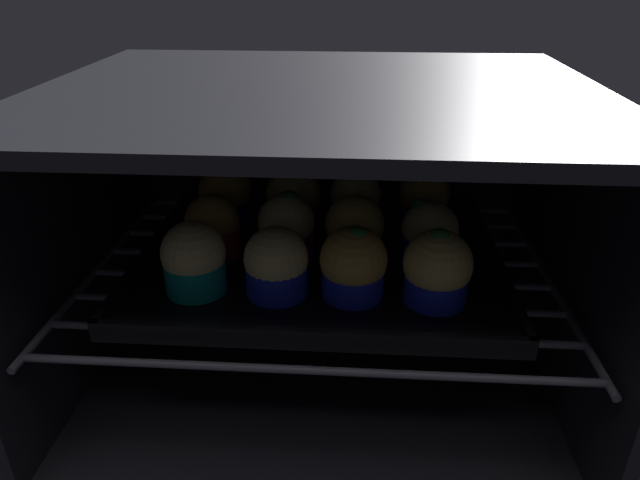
{
  "coord_description": "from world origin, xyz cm",
  "views": [
    {
      "loc": [
        4.04,
        -37.87,
        47.69
      ],
      "look_at": [
        0.0,
        22.18,
        17.35
      ],
      "focal_mm": 31.8,
      "sensor_mm": 36.0,
      "label": 1
    }
  ],
  "objects_px": {
    "muffin_row0_col3": "(437,269)",
    "muffin_row2_col2": "(356,201)",
    "muffin_row2_col0": "(225,196)",
    "muffin_row0_col1": "(276,264)",
    "muffin_row1_col3": "(429,235)",
    "muffin_row0_col2": "(353,265)",
    "muffin_row2_col1": "(293,198)",
    "muffin_row1_col2": "(355,230)",
    "muffin_row2_col3": "(424,200)",
    "muffin_row0_col0": "(194,260)",
    "muffin_row1_col0": "(212,227)",
    "baking_tray": "(320,260)",
    "muffin_row1_col1": "(286,228)"
  },
  "relations": [
    {
      "from": "muffin_row0_col0",
      "to": "muffin_row1_col2",
      "type": "distance_m",
      "value": 0.19
    },
    {
      "from": "muffin_row1_col0",
      "to": "muffin_row2_col3",
      "type": "distance_m",
      "value": 0.27
    },
    {
      "from": "muffin_row1_col3",
      "to": "muffin_row0_col2",
      "type": "bearing_deg",
      "value": -137.23
    },
    {
      "from": "muffin_row1_col0",
      "to": "muffin_row0_col1",
      "type": "bearing_deg",
      "value": -43.5
    },
    {
      "from": "muffin_row0_col3",
      "to": "baking_tray",
      "type": "bearing_deg",
      "value": 145.08
    },
    {
      "from": "muffin_row0_col2",
      "to": "muffin_row2_col1",
      "type": "relative_size",
      "value": 0.91
    },
    {
      "from": "muffin_row1_col1",
      "to": "muffin_row2_col3",
      "type": "height_order",
      "value": "muffin_row1_col1"
    },
    {
      "from": "baking_tray",
      "to": "muffin_row2_col0",
      "type": "height_order",
      "value": "muffin_row2_col0"
    },
    {
      "from": "muffin_row0_col2",
      "to": "muffin_row1_col3",
      "type": "xyz_separation_m",
      "value": [
        0.09,
        0.08,
        -0.0
      ]
    },
    {
      "from": "muffin_row1_col1",
      "to": "muffin_row0_col3",
      "type": "bearing_deg",
      "value": -27.43
    },
    {
      "from": "muffin_row1_col0",
      "to": "muffin_row2_col1",
      "type": "xyz_separation_m",
      "value": [
        0.09,
        0.09,
        0.0
      ]
    },
    {
      "from": "muffin_row0_col1",
      "to": "muffin_row0_col3",
      "type": "distance_m",
      "value": 0.17
    },
    {
      "from": "muffin_row0_col0",
      "to": "muffin_row0_col3",
      "type": "distance_m",
      "value": 0.25
    },
    {
      "from": "muffin_row0_col1",
      "to": "muffin_row0_col2",
      "type": "relative_size",
      "value": 0.94
    },
    {
      "from": "muffin_row2_col0",
      "to": "muffin_row2_col1",
      "type": "xyz_separation_m",
      "value": [
        0.09,
        0.0,
        -0.0
      ]
    },
    {
      "from": "muffin_row0_col0",
      "to": "muffin_row2_col1",
      "type": "relative_size",
      "value": 0.89
    },
    {
      "from": "muffin_row2_col3",
      "to": "muffin_row1_col3",
      "type": "bearing_deg",
      "value": -91.55
    },
    {
      "from": "muffin_row2_col2",
      "to": "muffin_row2_col3",
      "type": "xyz_separation_m",
      "value": [
        0.09,
        0.01,
        0.0
      ]
    },
    {
      "from": "baking_tray",
      "to": "muffin_row1_col1",
      "type": "distance_m",
      "value": 0.06
    },
    {
      "from": "muffin_row1_col2",
      "to": "muffin_row2_col1",
      "type": "distance_m",
      "value": 0.12
    },
    {
      "from": "muffin_row0_col1",
      "to": "muffin_row0_col0",
      "type": "bearing_deg",
      "value": 179.84
    },
    {
      "from": "muffin_row0_col0",
      "to": "muffin_row1_col0",
      "type": "height_order",
      "value": "muffin_row0_col0"
    },
    {
      "from": "muffin_row0_col3",
      "to": "muffin_row2_col2",
      "type": "height_order",
      "value": "muffin_row0_col3"
    },
    {
      "from": "muffin_row1_col0",
      "to": "muffin_row1_col3",
      "type": "xyz_separation_m",
      "value": [
        0.26,
        -0.0,
        -0.0
      ]
    },
    {
      "from": "baking_tray",
      "to": "muffin_row1_col1",
      "type": "bearing_deg",
      "value": -177.04
    },
    {
      "from": "muffin_row1_col2",
      "to": "baking_tray",
      "type": "bearing_deg",
      "value": -176.73
    },
    {
      "from": "muffin_row0_col1",
      "to": "muffin_row2_col0",
      "type": "distance_m",
      "value": 0.19
    },
    {
      "from": "muffin_row0_col1",
      "to": "muffin_row2_col3",
      "type": "bearing_deg",
      "value": 45.85
    },
    {
      "from": "muffin_row0_col2",
      "to": "muffin_row1_col2",
      "type": "distance_m",
      "value": 0.09
    },
    {
      "from": "muffin_row0_col2",
      "to": "muffin_row1_col0",
      "type": "height_order",
      "value": "muffin_row0_col2"
    },
    {
      "from": "muffin_row1_col3",
      "to": "muffin_row0_col3",
      "type": "bearing_deg",
      "value": -90.73
    },
    {
      "from": "muffin_row0_col1",
      "to": "muffin_row1_col2",
      "type": "relative_size",
      "value": 0.97
    },
    {
      "from": "muffin_row0_col1",
      "to": "muffin_row2_col3",
      "type": "relative_size",
      "value": 0.92
    },
    {
      "from": "muffin_row0_col3",
      "to": "muffin_row2_col1",
      "type": "bearing_deg",
      "value": 133.6
    },
    {
      "from": "muffin_row0_col3",
      "to": "muffin_row2_col0",
      "type": "xyz_separation_m",
      "value": [
        -0.26,
        0.17,
        0.0
      ]
    },
    {
      "from": "muffin_row2_col1",
      "to": "muffin_row1_col2",
      "type": "bearing_deg",
      "value": -46.24
    },
    {
      "from": "muffin_row0_col3",
      "to": "muffin_row2_col0",
      "type": "distance_m",
      "value": 0.31
    },
    {
      "from": "muffin_row2_col1",
      "to": "muffin_row0_col0",
      "type": "bearing_deg",
      "value": -116.76
    },
    {
      "from": "muffin_row2_col2",
      "to": "muffin_row2_col0",
      "type": "bearing_deg",
      "value": -179.86
    },
    {
      "from": "muffin_row0_col2",
      "to": "muffin_row1_col3",
      "type": "bearing_deg",
      "value": 42.77
    },
    {
      "from": "muffin_row1_col1",
      "to": "muffin_row0_col0",
      "type": "bearing_deg",
      "value": -136.81
    },
    {
      "from": "muffin_row0_col0",
      "to": "muffin_row2_col1",
      "type": "xyz_separation_m",
      "value": [
        0.09,
        0.17,
        0.0
      ]
    },
    {
      "from": "muffin_row0_col0",
      "to": "muffin_row0_col2",
      "type": "height_order",
      "value": "muffin_row0_col2"
    },
    {
      "from": "muffin_row0_col3",
      "to": "muffin_row2_col3",
      "type": "xyz_separation_m",
      "value": [
        0.0,
        0.18,
        0.0
      ]
    },
    {
      "from": "muffin_row1_col3",
      "to": "muffin_row2_col2",
      "type": "bearing_deg",
      "value": 134.61
    },
    {
      "from": "muffin_row0_col2",
      "to": "muffin_row1_col2",
      "type": "xyz_separation_m",
      "value": [
        0.0,
        0.09,
        -0.0
      ]
    },
    {
      "from": "muffin_row1_col2",
      "to": "muffin_row2_col2",
      "type": "distance_m",
      "value": 0.08
    },
    {
      "from": "baking_tray",
      "to": "muffin_row1_col2",
      "type": "bearing_deg",
      "value": 3.27
    },
    {
      "from": "muffin_row0_col0",
      "to": "muffin_row0_col1",
      "type": "height_order",
      "value": "muffin_row0_col0"
    },
    {
      "from": "baking_tray",
      "to": "muffin_row2_col3",
      "type": "bearing_deg",
      "value": 34.8
    }
  ]
}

